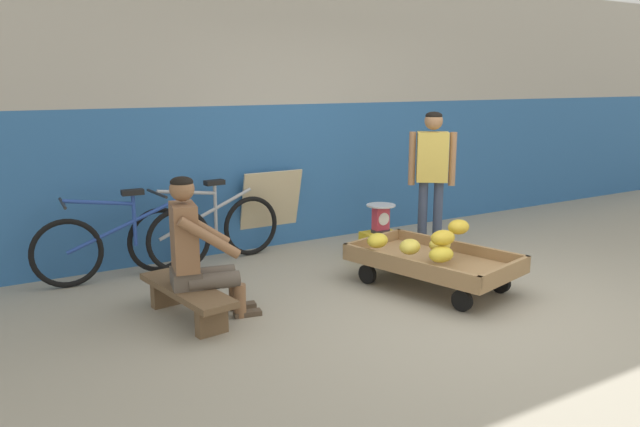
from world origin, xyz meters
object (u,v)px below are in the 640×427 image
Objects in this scene: vendor_seated at (196,249)px; customer_adult at (432,167)px; banana_cart at (433,262)px; plastic_crate at (380,246)px; bicycle_far_left at (207,230)px; weighing_scale at (381,218)px; sign_board at (270,209)px; low_bench at (187,295)px; bicycle_near_left at (124,243)px; shopping_bag at (426,258)px.

customer_adult is (2.78, 0.46, 0.38)m from vendor_seated.
banana_cart is 1.33m from customer_adult.
plastic_crate is 0.22× the size of bicycle_far_left.
customer_adult is at bearing -9.83° from weighing_scale.
sign_board is 1.84m from customer_adult.
plastic_crate is (2.29, 0.54, -0.05)m from low_bench.
bicycle_near_left and bicycle_far_left have the same top height.
weighing_scale is 0.18× the size of bicycle_near_left.
customer_adult is 6.38× the size of shopping_bag.
low_bench is at bearing -117.15° from bicycle_far_left.
plastic_crate is at bearing 82.23° from banana_cart.
bicycle_far_left is at bearing 151.87° from plastic_crate.
vendor_seated is 2.31m from plastic_crate.
customer_adult is (0.58, -0.10, 0.80)m from plastic_crate.
sign_board is at bearing 10.94° from bicycle_near_left.
weighing_scale is at bearing -28.16° from bicycle_far_left.
shopping_bag is at bearing -69.79° from weighing_scale.
shopping_bag is at bearing -59.19° from sign_board.
weighing_scale reaches higher than shopping_bag.
banana_cart is at bearing -11.27° from low_bench.
sign_board is at bearing 125.29° from plastic_crate.
plastic_crate is at bearing 90.00° from weighing_scale.
bicycle_near_left is 2.92m from shopping_bag.
plastic_crate is 0.22× the size of bicycle_near_left.
plastic_crate is 0.41× the size of sign_board.
weighing_scale is at bearing 82.22° from banana_cart.
low_bench is 0.38m from vendor_seated.
sign_board is at bearing 125.26° from weighing_scale.
bicycle_near_left is 1.73m from sign_board.
weighing_scale is at bearing 110.21° from shopping_bag.
low_bench is at bearing -166.76° from weighing_scale.
plastic_crate reaches higher than low_bench.
plastic_crate is 2.55m from bicycle_near_left.
banana_cart is at bearing -125.06° from shopping_bag.
weighing_scale is 0.18× the size of bicycle_far_left.
customer_adult is (0.71, 0.87, 0.71)m from banana_cart.
bicycle_far_left is at bearing 128.58° from banana_cart.
low_bench is (-2.16, 0.43, -0.04)m from banana_cart.
bicycle_near_left is 1.00× the size of bicycle_far_left.
banana_cart is 0.97× the size of bicycle_near_left.
banana_cart is at bearing -73.12° from sign_board.
shopping_bag is (1.77, -1.36, -0.23)m from bicycle_far_left.
bicycle_far_left is 2.43m from customer_adult.
bicycle_far_left reaches higher than low_bench.
vendor_seated is 0.75× the size of customer_adult.
customer_adult is (2.87, 0.44, 0.75)m from low_bench.
banana_cart is 0.57m from shopping_bag.
customer_adult reaches higher than plastic_crate.
vendor_seated reaches higher than low_bench.
customer_adult is (2.16, -0.95, 0.60)m from bicycle_far_left.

